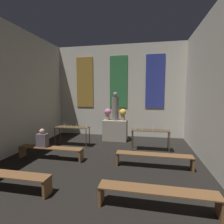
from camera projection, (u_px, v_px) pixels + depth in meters
wall_back at (119, 91)px, 9.37m from camera, size 6.97×0.16×4.84m
altar at (115, 130)px, 8.59m from camera, size 1.15×0.71×1.00m
statue at (115, 107)px, 8.47m from camera, size 0.33×0.33×1.36m
flower_vase_left at (108, 113)px, 8.58m from camera, size 0.33×0.33×0.55m
flower_vase_right at (123, 113)px, 8.43m from camera, size 0.33×0.33×0.55m
candle_rack_left at (72, 129)px, 7.61m from camera, size 1.48×0.48×1.01m
candle_rack_right at (150, 133)px, 6.95m from camera, size 1.48×0.48×1.04m
pew_third_left at (4, 177)px, 4.10m from camera, size 2.31×0.36×0.43m
pew_third_right at (157, 194)px, 3.41m from camera, size 2.31×0.36×0.43m
pew_back_left at (51, 150)px, 6.08m from camera, size 2.31×0.36×0.43m
pew_back_right at (154, 157)px, 5.39m from camera, size 2.31×0.36×0.43m
person_seated at (42, 139)px, 6.10m from camera, size 0.36×0.24×0.64m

